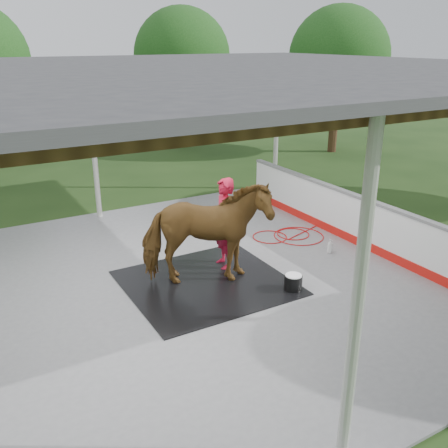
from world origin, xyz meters
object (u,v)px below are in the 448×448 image
dasher_board (354,220)px  wash_bucket (293,282)px  handler (224,224)px  horse (206,234)px

dasher_board → wash_bucket: size_ratio=23.42×
handler → wash_bucket: 1.85m
horse → wash_bucket: horse is taller
handler → dasher_board: bearing=90.8°
handler → wash_bucket: handler is taller
handler → wash_bucket: (0.60, -1.56, -0.78)m
dasher_board → handler: 3.31m
dasher_board → handler: (-3.27, 0.33, 0.40)m
dasher_board → horse: bearing=-177.5°
dasher_board → wash_bucket: (-2.67, -1.24, -0.38)m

